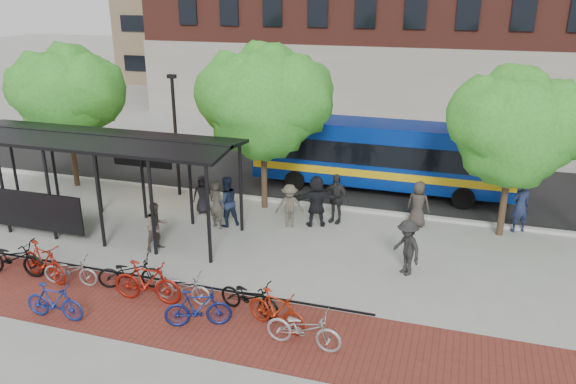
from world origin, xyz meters
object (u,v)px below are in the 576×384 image
(bike_3, at_px, (54,302))
(bus, at_px, (382,152))
(tree_c, at_px, (517,124))
(bus_shelter, at_px, (91,149))
(tree_a, at_px, (67,91))
(bike_8, at_px, (249,297))
(tree_b, at_px, (266,98))
(bike_4, at_px, (130,272))
(pedestrian_2, at_px, (226,202))
(pedestrian_0, at_px, (203,194))
(pedestrian_5, at_px, (316,201))
(bike_2, at_px, (70,271))
(bike_9, at_px, (277,310))
(pedestrian_1, at_px, (217,204))
(pedestrian_7, at_px, (520,206))
(pedestrian_3, at_px, (290,206))
(bike_0, at_px, (13,258))
(pedestrian_9, at_px, (407,247))
(bike_7, at_px, (198,308))
(bike_1, at_px, (44,262))
(pedestrian_8, at_px, (157,226))
(lamp_post_left, at_px, (176,132))
(bike_10, at_px, (304,328))
(bike_5, at_px, (147,282))
(bike_6, at_px, (182,287))
(pedestrian_4, at_px, (336,198))
(pedestrian_6, at_px, (418,204))

(bike_3, bearing_deg, bus, -29.45)
(tree_c, distance_m, bike_3, 15.41)
(bus_shelter, bearing_deg, tree_a, 134.60)
(bike_8, bearing_deg, tree_b, 28.87)
(bus_shelter, distance_m, bike_4, 5.65)
(pedestrian_2, bearing_deg, tree_b, -153.01)
(bike_3, relative_size, pedestrian_0, 1.12)
(pedestrian_5, bearing_deg, bike_2, 27.57)
(bike_9, height_order, pedestrian_1, pedestrian_1)
(bike_3, xyz_separation_m, pedestrian_1, (1.57, 6.97, 0.39))
(pedestrian_7, bearing_deg, pedestrian_3, -14.78)
(bike_4, bearing_deg, pedestrian_7, -74.23)
(tree_b, relative_size, bike_8, 3.48)
(bike_0, xyz_separation_m, pedestrian_3, (6.99, 6.14, 0.26))
(bus_shelter, relative_size, tree_a, 1.72)
(pedestrian_9, bearing_deg, pedestrian_1, -145.49)
(bike_7, bearing_deg, bike_1, 58.61)
(bus_shelter, height_order, bike_3, bus_shelter)
(bike_2, bearing_deg, bike_9, -100.38)
(pedestrian_8, bearing_deg, pedestrian_2, 1.34)
(tree_a, xyz_separation_m, lamp_post_left, (4.91, 0.25, -1.49))
(pedestrian_9, bearing_deg, pedestrian_8, -127.53)
(bike_8, height_order, bike_10, bike_10)
(bus_shelter, distance_m, bike_9, 9.73)
(tree_a, relative_size, bike_3, 3.58)
(bike_9, bearing_deg, bus_shelter, 80.87)
(bike_4, height_order, pedestrian_9, pedestrian_9)
(bike_3, height_order, bike_9, bike_9)
(bus, xyz_separation_m, bike_4, (-5.68, -10.85, -1.22))
(bike_9, distance_m, bike_10, 1.05)
(bike_10, xyz_separation_m, pedestrian_7, (5.49, 9.12, 0.48))
(bike_4, height_order, bike_5, bike_5)
(tree_b, bearing_deg, bike_8, -73.88)
(bike_9, xyz_separation_m, pedestrian_5, (-0.77, 6.88, 0.43))
(bike_6, bearing_deg, bike_10, -103.71)
(bike_2, relative_size, pedestrian_3, 1.04)
(bus_shelter, bearing_deg, bike_0, -94.15)
(bike_1, relative_size, bike_4, 1.05)
(tree_c, bearing_deg, bike_5, -140.75)
(tree_c, relative_size, pedestrian_9, 3.32)
(pedestrian_4, xyz_separation_m, pedestrian_7, (6.55, 1.14, 0.03))
(lamp_post_left, relative_size, pedestrian_6, 2.95)
(bike_3, bearing_deg, pedestrian_2, -16.47)
(bus_shelter, xyz_separation_m, bike_1, (0.84, -3.93, -2.40))
(bike_6, distance_m, pedestrian_1, 5.33)
(pedestrian_3, bearing_deg, lamp_post_left, 146.32)
(bike_9, distance_m, pedestrian_4, 7.44)
(tree_b, bearing_deg, pedestrian_0, -148.35)
(tree_a, height_order, bike_1, tree_a)
(tree_c, relative_size, bike_7, 3.37)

